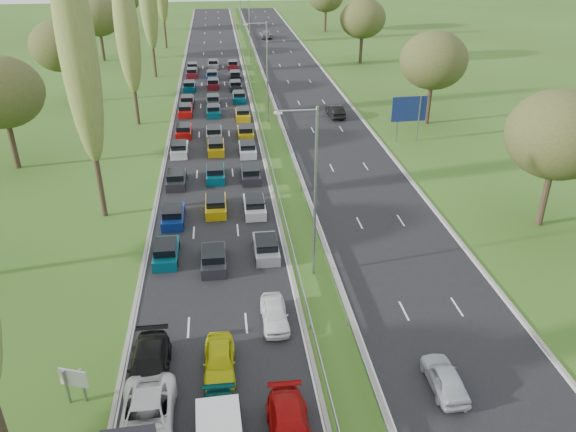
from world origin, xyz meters
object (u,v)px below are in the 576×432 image
near_car_3 (149,366)px  direction_sign (409,111)px  near_car_2 (147,418)px  info_sign (74,381)px

near_car_3 → direction_sign: size_ratio=1.02×
near_car_2 → direction_sign: bearing=56.2°
info_sign → direction_sign: direction_sign is taller
near_car_2 → direction_sign: (25.05, 38.37, 2.77)m
near_car_3 → info_sign: (-3.52, -1.31, 0.58)m
near_car_3 → info_sign: size_ratio=2.51×
near_car_2 → near_car_3: near_car_2 is taller
info_sign → direction_sign: size_ratio=0.40×
near_car_2 → info_sign: (-3.75, 2.28, 0.57)m
near_car_2 → info_sign: info_sign is taller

